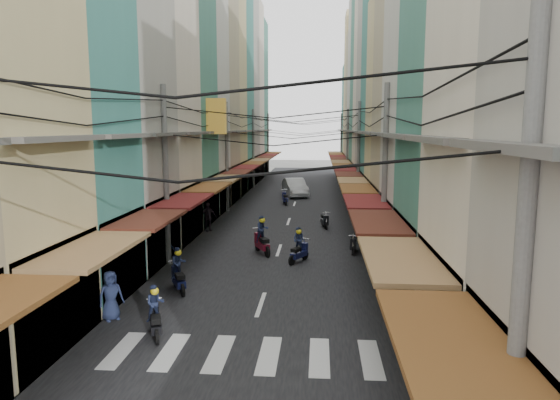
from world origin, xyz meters
The scene contains 15 objects.
ground centered at (0.00, 0.00, 0.00)m, with size 160.00×160.00×0.00m, color slate.
road centered at (0.00, 20.00, 0.01)m, with size 10.00×80.00×0.02m, color black.
sidewalk_left centered at (-6.50, 20.00, 0.03)m, with size 3.00×80.00×0.06m, color slate.
sidewalk_right centered at (6.50, 20.00, 0.03)m, with size 3.00×80.00×0.06m, color slate.
crosswalk centered at (0.00, -6.00, 0.03)m, with size 7.55×2.40×0.01m.
building_row_left centered at (-7.92, 16.56, 9.78)m, with size 7.80×67.67×23.70m.
building_row_right centered at (7.92, 16.45, 9.41)m, with size 7.80×68.98×22.59m.
utility_poles centered at (0.00, 15.01, 6.59)m, with size 10.20×66.13×8.20m.
white_car centered at (-0.22, 26.88, 0.00)m, with size 5.78×2.27×2.04m, color silver.
bicycle centered at (6.47, -1.73, 0.00)m, with size 0.67×1.78×1.22m, color black.
moving_scooters centered at (-0.64, 4.82, 0.52)m, with size 7.53×28.43×1.93m.
parked_scooters centered at (4.32, -4.51, 0.47)m, with size 12.66×16.00×0.97m.
pedestrians centered at (-4.07, 2.88, 1.05)m, with size 12.22×19.26×2.24m.
market_umbrella centered at (5.70, -4.32, 2.04)m, with size 2.20×2.20×2.32m.
traffic_sign centered at (5.79, -2.75, 2.03)m, with size 0.10×0.61×2.80m.
Camera 1 is at (2.04, -19.03, 6.28)m, focal length 32.00 mm.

